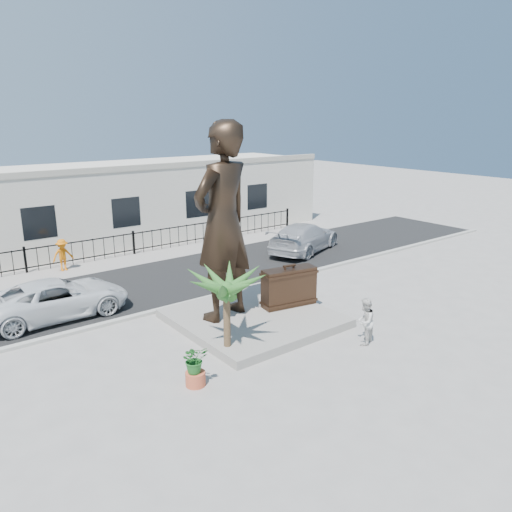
{
  "coord_description": "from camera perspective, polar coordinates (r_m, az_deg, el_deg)",
  "views": [
    {
      "loc": [
        -10.72,
        -11.87,
        7.23
      ],
      "look_at": [
        0.0,
        2.0,
        2.3
      ],
      "focal_mm": 35.0,
      "sensor_mm": 36.0,
      "label": 1
    }
  ],
  "objects": [
    {
      "name": "worker",
      "position": [
        25.67,
        -21.21,
        0.1
      ],
      "size": [
        1.05,
        0.66,
        1.55
      ],
      "primitive_type": "imported",
      "rotation": [
        0.0,
        0.0,
        0.08
      ],
      "color": "orange",
      "rests_on": "far_sidewalk"
    },
    {
      "name": "fence",
      "position": [
        27.7,
        -13.8,
        1.4
      ],
      "size": [
        22.0,
        0.1,
        1.2
      ],
      "primitive_type": "cube",
      "color": "black",
      "rests_on": "ground"
    },
    {
      "name": "ground",
      "position": [
        17.55,
        4.04,
        -8.66
      ],
      "size": [
        100.0,
        100.0,
        0.0
      ],
      "primitive_type": "plane",
      "color": "#9E9991",
      "rests_on": "ground"
    },
    {
      "name": "street",
      "position": [
        23.7,
        -8.91,
        -2.24
      ],
      "size": [
        40.0,
        7.0,
        0.01
      ],
      "primitive_type": "cube",
      "color": "black",
      "rests_on": "ground"
    },
    {
      "name": "far_sidewalk",
      "position": [
        27.14,
        -13.02,
        -0.13
      ],
      "size": [
        40.0,
        2.5,
        0.02
      ],
      "primitive_type": "cube",
      "color": "#9E9991",
      "rests_on": "ground"
    },
    {
      "name": "shrub",
      "position": [
        14.06,
        -7.01,
        -11.62
      ],
      "size": [
        0.85,
        0.78,
        0.8
      ],
      "primitive_type": "imported",
      "rotation": [
        0.0,
        0.0,
        -0.25
      ],
      "color": "#1E5D20",
      "rests_on": "planter"
    },
    {
      "name": "plinth",
      "position": [
        18.25,
        -0.28,
        -7.11
      ],
      "size": [
        5.2,
        5.2,
        0.3
      ],
      "primitive_type": "cube",
      "color": "gray",
      "rests_on": "ground"
    },
    {
      "name": "car_white",
      "position": [
        19.92,
        -21.77,
        -4.52
      ],
      "size": [
        5.15,
        2.38,
        1.43
      ],
      "primitive_type": "imported",
      "rotation": [
        0.0,
        0.0,
        1.57
      ],
      "color": "silver",
      "rests_on": "street"
    },
    {
      "name": "suitcase",
      "position": [
        18.82,
        3.79,
        -3.56
      ],
      "size": [
        2.16,
        1.02,
        1.46
      ],
      "primitive_type": "cube",
      "rotation": [
        0.0,
        0.0,
        -0.18
      ],
      "color": "#352216",
      "rests_on": "plinth"
    },
    {
      "name": "tourist",
      "position": [
        16.73,
        12.34,
        -7.32
      ],
      "size": [
        0.93,
        0.84,
        1.57
      ],
      "primitive_type": "imported",
      "rotation": [
        0.0,
        0.0,
        3.54
      ],
      "color": "silver",
      "rests_on": "ground"
    },
    {
      "name": "planter",
      "position": [
        14.35,
        -6.93,
        -13.75
      ],
      "size": [
        0.56,
        0.56,
        0.4
      ],
      "primitive_type": "cylinder",
      "color": "#C15133",
      "rests_on": "ground"
    },
    {
      "name": "statue",
      "position": [
        17.09,
        -3.84,
        3.82
      ],
      "size": [
        2.82,
        2.21,
        6.84
      ],
      "primitive_type": "imported",
      "rotation": [
        0.0,
        0.0,
        3.39
      ],
      "color": "black",
      "rests_on": "plinth"
    },
    {
      "name": "building",
      "position": [
        31.2,
        -17.19,
        5.73
      ],
      "size": [
        28.0,
        7.0,
        4.4
      ],
      "primitive_type": "cube",
      "color": "silver",
      "rests_on": "ground"
    },
    {
      "name": "car_silver",
      "position": [
        27.6,
        5.53,
        2.15
      ],
      "size": [
        5.85,
        4.0,
        1.57
      ],
      "primitive_type": "imported",
      "rotation": [
        0.0,
        0.0,
        1.94
      ],
      "color": "#ADAEB1",
      "rests_on": "street"
    },
    {
      "name": "palm_tree",
      "position": [
        16.01,
        -3.28,
        -11.16
      ],
      "size": [
        1.8,
        1.8,
        3.2
      ],
      "primitive_type": null,
      "color": "#2A5E22",
      "rests_on": "ground"
    },
    {
      "name": "curb",
      "position": [
        20.84,
        -4.22,
        -4.46
      ],
      "size": [
        40.0,
        0.25,
        0.12
      ],
      "primitive_type": "cube",
      "color": "#A5A399",
      "rests_on": "ground"
    }
  ]
}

